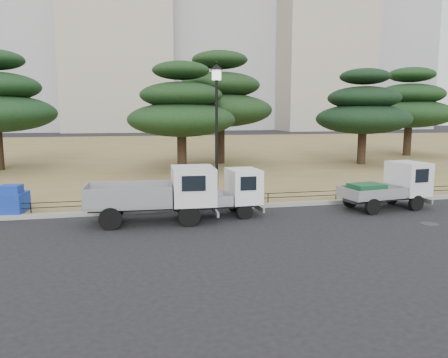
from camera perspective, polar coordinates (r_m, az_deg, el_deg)
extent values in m
plane|color=black|center=(14.76, 1.69, -6.12)|extent=(220.00, 220.00, 0.00)
cube|color=olive|center=(44.73, -7.99, 3.75)|extent=(120.00, 56.00, 0.15)
cube|color=gray|center=(17.21, -0.43, -3.73)|extent=(120.00, 0.25, 0.16)
cylinder|color=black|center=(14.61, -4.53, -4.80)|extent=(0.75, 0.18, 0.74)
cylinder|color=black|center=(16.17, -5.08, -3.51)|extent=(0.75, 0.18, 0.74)
cylinder|color=black|center=(14.60, -14.63, -5.06)|extent=(0.75, 0.18, 0.74)
cylinder|color=black|center=(16.16, -14.19, -3.74)|extent=(0.75, 0.18, 0.74)
cube|color=#2D2D30|center=(15.29, -9.48, -3.54)|extent=(4.18, 1.06, 0.13)
cube|color=gray|center=(15.22, -12.33, -2.04)|extent=(2.94, 1.75, 0.72)
cube|color=silver|center=(15.24, -4.05, -0.81)|extent=(1.52, 1.82, 1.27)
cylinder|color=black|center=(15.63, 2.70, -4.22)|extent=(0.58, 0.18, 0.57)
cylinder|color=black|center=(16.80, 1.35, -3.31)|extent=(0.58, 0.18, 0.57)
cylinder|color=black|center=(15.15, -4.21, -4.64)|extent=(0.58, 0.18, 0.57)
cylinder|color=black|center=(16.35, -5.09, -3.67)|extent=(0.58, 0.18, 0.57)
cube|color=#2D2D30|center=(15.94, -1.18, -3.47)|extent=(3.12, 0.88, 0.13)
cube|color=#A5A7AC|center=(15.76, -3.16, -2.67)|extent=(2.19, 1.42, 0.38)
cube|color=white|center=(16.11, 2.56, -0.88)|extent=(1.15, 1.47, 1.23)
cube|color=#144823|center=(15.69, -3.92, -2.36)|extent=(1.21, 0.91, 0.42)
cylinder|color=black|center=(18.52, 23.80, -2.87)|extent=(0.63, 0.25, 0.61)
cylinder|color=black|center=(19.49, 21.04, -2.17)|extent=(0.63, 0.25, 0.61)
cylinder|color=black|center=(17.17, 18.86, -3.45)|extent=(0.63, 0.25, 0.61)
cylinder|color=black|center=(18.22, 16.18, -2.66)|extent=(0.63, 0.25, 0.61)
cube|color=#2D2D30|center=(18.32, 20.12, -2.32)|extent=(3.38, 1.20, 0.14)
cube|color=#9A9CA1|center=(17.89, 18.70, -1.60)|extent=(2.45, 1.69, 0.41)
cube|color=silver|center=(18.98, 22.91, 0.10)|extent=(1.34, 1.66, 1.30)
cube|color=#154928|center=(17.74, 18.14, -1.32)|extent=(1.37, 1.07, 0.45)
cylinder|color=black|center=(17.44, -0.94, -3.07)|extent=(0.41, 0.41, 0.15)
cylinder|color=black|center=(17.12, -0.96, 4.91)|extent=(0.11, 0.11, 4.71)
cylinder|color=white|center=(17.15, -0.99, 13.41)|extent=(0.38, 0.38, 0.38)
cone|color=black|center=(17.18, -0.99, 14.43)|extent=(0.49, 0.49, 0.24)
cylinder|color=black|center=(17.29, -0.54, -2.75)|extent=(38.00, 0.03, 0.03)
cylinder|color=black|center=(17.26, -0.54, -2.17)|extent=(38.00, 0.03, 0.03)
cylinder|color=black|center=(17.29, -0.54, -2.75)|extent=(0.04, 0.04, 0.40)
cube|color=#1638B0|center=(17.92, -26.82, -2.77)|extent=(1.68, 1.34, 0.72)
cube|color=#1638B0|center=(17.62, -26.09, -1.21)|extent=(0.80, 0.71, 0.31)
cylinder|color=#2D2D30|center=(16.56, 25.28, -5.32)|extent=(0.60, 0.60, 0.01)
cylinder|color=black|center=(27.39, -5.52, 3.74)|extent=(0.59, 0.59, 2.63)
ellipsoid|color=#183216|center=(27.30, -5.58, 7.73)|extent=(6.63, 6.63, 2.12)
ellipsoid|color=#183216|center=(27.32, -5.62, 10.84)|extent=(5.07, 5.07, 1.62)
ellipsoid|color=#183216|center=(27.42, -5.67, 13.93)|extent=(3.50, 3.50, 1.12)
cylinder|color=black|center=(31.81, -0.55, 4.88)|extent=(0.70, 0.70, 3.13)
ellipsoid|color=#1A3316|center=(31.75, -0.56, 8.97)|extent=(7.53, 7.53, 2.41)
ellipsoid|color=#1A3316|center=(31.81, -0.56, 12.15)|extent=(5.75, 5.75, 1.84)
ellipsoid|color=#1A3316|center=(31.97, -0.57, 15.30)|extent=(3.97, 3.97, 1.27)
cylinder|color=black|center=(32.88, 17.55, 4.17)|extent=(0.59, 0.59, 2.62)
ellipsoid|color=black|center=(32.81, 17.70, 7.48)|extent=(6.66, 6.66, 2.13)
ellipsoid|color=black|center=(32.83, 17.82, 10.05)|extent=(5.09, 5.09, 1.63)
ellipsoid|color=black|center=(32.91, 17.94, 12.62)|extent=(3.51, 3.51, 1.12)
cylinder|color=black|center=(41.11, 22.84, 4.89)|extent=(0.66, 0.66, 2.92)
ellipsoid|color=#173216|center=(41.05, 23.01, 7.84)|extent=(7.44, 7.44, 2.38)
ellipsoid|color=#173216|center=(41.08, 23.15, 10.12)|extent=(5.69, 5.69, 1.82)
ellipsoid|color=#173216|center=(41.18, 23.28, 12.40)|extent=(3.93, 3.93, 1.26)
cube|color=#AAA08C|center=(107.19, 12.38, 19.23)|extent=(20.00, 18.00, 48.00)
cylinder|color=#D83F33|center=(127.13, 25.89, 19.62)|extent=(1.80, 1.80, 60.00)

